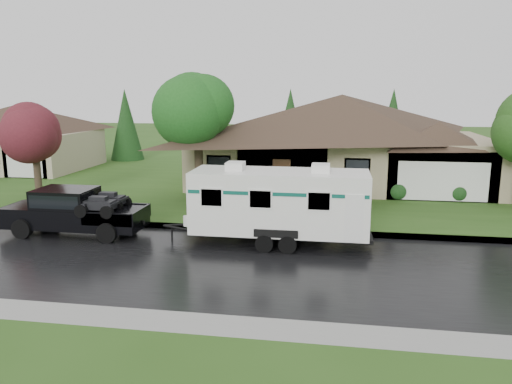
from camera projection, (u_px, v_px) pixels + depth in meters
ground at (287, 249)px, 19.23m from camera, size 140.00×140.00×0.00m
road at (282, 267)px, 17.30m from camera, size 140.00×8.00×0.01m
curb at (293, 231)px, 21.39m from camera, size 140.00×0.50×0.15m
lawn at (309, 180)px, 33.72m from camera, size 140.00×26.00×0.15m
house_main at (346, 129)px, 31.53m from camera, size 19.44×10.80×6.90m
house_far at (20, 131)px, 37.38m from camera, size 10.80×8.64×5.80m
tree_left_green at (198, 112)px, 25.87m from camera, size 4.15×4.15×6.87m
tree_red at (34, 134)px, 26.10m from camera, size 3.14×3.14×5.20m
shrub_row at (340, 188)px, 27.78m from camera, size 13.60×1.00×1.00m
pickup_truck at (73, 210)px, 21.08m from camera, size 5.88×2.23×1.96m
travel_trailer at (280, 202)px, 19.56m from camera, size 7.25×2.55×3.25m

